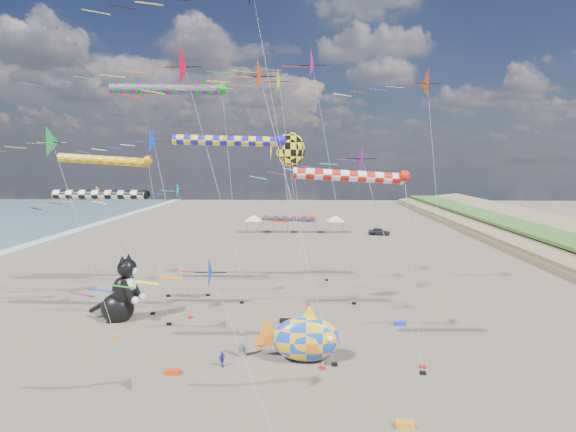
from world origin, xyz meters
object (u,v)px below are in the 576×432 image
(fish_inflatable, at_px, (305,339))
(child_green, at_px, (295,354))
(child_blue, at_px, (222,359))
(cat_inflatable, at_px, (120,287))
(person_adult, at_px, (242,344))
(parked_car, at_px, (379,232))

(fish_inflatable, height_order, child_green, fish_inflatable)
(child_green, relative_size, child_blue, 1.12)
(cat_inflatable, xyz_separation_m, child_green, (14.45, -7.40, -2.22))
(cat_inflatable, xyz_separation_m, fish_inflatable, (15.14, -7.26, -1.22))
(person_adult, relative_size, child_blue, 1.72)
(person_adult, xyz_separation_m, child_green, (3.52, -0.80, -0.32))
(person_adult, distance_m, child_green, 3.62)
(cat_inflatable, height_order, child_blue, cat_inflatable)
(cat_inflatable, height_order, parked_car, cat_inflatable)
(child_blue, height_order, parked_car, parked_car)
(person_adult, distance_m, child_blue, 1.92)
(fish_inflatable, relative_size, child_green, 5.19)
(fish_inflatable, bearing_deg, child_blue, -170.72)
(child_green, bearing_deg, person_adult, -167.28)
(cat_inflatable, distance_m, child_blue, 12.95)
(person_adult, relative_size, parked_car, 0.47)
(person_adult, relative_size, child_green, 1.54)
(cat_inflatable, distance_m, fish_inflatable, 16.83)
(person_adult, xyz_separation_m, parked_car, (17.61, 50.56, -0.25))
(cat_inflatable, height_order, fish_inflatable, cat_inflatable)
(cat_inflatable, bearing_deg, child_blue, -29.57)
(child_green, bearing_deg, cat_inflatable, 178.34)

